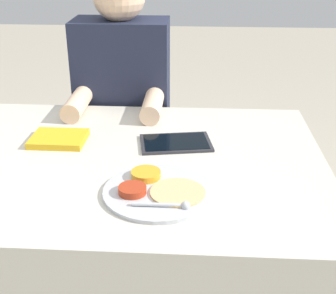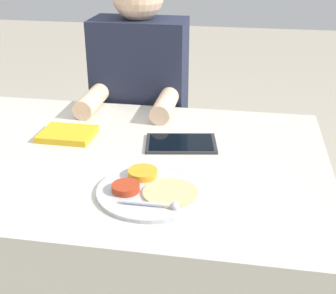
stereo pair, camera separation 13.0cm
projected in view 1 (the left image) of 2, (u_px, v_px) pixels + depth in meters
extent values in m
cube|color=beige|center=(112.00, 260.00, 1.53)|extent=(1.29, 0.87, 0.75)
cylinder|color=#B7BABF|center=(158.00, 192.00, 1.19)|extent=(0.28, 0.28, 0.01)
cylinder|color=gold|center=(146.00, 174.00, 1.24)|extent=(0.08, 0.08, 0.02)
cylinder|color=#A83319|center=(132.00, 190.00, 1.17)|extent=(0.07, 0.07, 0.02)
cylinder|color=tan|center=(178.00, 192.00, 1.17)|extent=(0.14, 0.14, 0.01)
cylinder|color=#B7BABF|center=(159.00, 205.00, 1.11)|extent=(0.13, 0.01, 0.01)
sphere|color=#B7BABF|center=(186.00, 206.00, 1.11)|extent=(0.02, 0.02, 0.02)
cube|color=silver|center=(59.00, 141.00, 1.47)|extent=(0.17, 0.13, 0.01)
cube|color=gold|center=(59.00, 139.00, 1.47)|extent=(0.17, 0.14, 0.02)
cube|color=#28282D|center=(176.00, 143.00, 1.46)|extent=(0.24, 0.18, 0.01)
cube|color=black|center=(176.00, 142.00, 1.45)|extent=(0.21, 0.16, 0.00)
cube|color=black|center=(128.00, 208.00, 2.10)|extent=(0.33, 0.22, 0.44)
cube|color=#1E2338|center=(123.00, 97.00, 1.88)|extent=(0.36, 0.20, 0.61)
cylinder|color=beige|center=(77.00, 103.00, 1.69)|extent=(0.07, 0.23, 0.07)
cylinder|color=beige|center=(153.00, 105.00, 1.68)|extent=(0.07, 0.23, 0.07)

